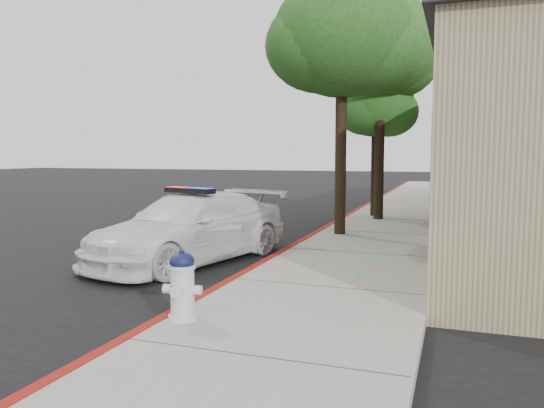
% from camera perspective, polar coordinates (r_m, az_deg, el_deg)
% --- Properties ---
extents(ground, '(120.00, 120.00, 0.00)m').
position_cam_1_polar(ground, '(8.87, -4.68, -8.95)').
color(ground, black).
rests_on(ground, ground).
extents(sidewalk, '(3.20, 60.00, 0.15)m').
position_cam_1_polar(sidewalk, '(11.21, 9.22, -5.56)').
color(sidewalk, gray).
rests_on(sidewalk, ground).
extents(red_curb, '(0.14, 60.00, 0.16)m').
position_cam_1_polar(red_curb, '(11.57, 1.67, -5.12)').
color(red_curb, '#9D1B11').
rests_on(red_curb, ground).
extents(police_car, '(3.17, 5.18, 1.52)m').
position_cam_1_polar(police_car, '(10.89, -8.85, -2.52)').
color(police_car, white).
rests_on(police_car, ground).
extents(fire_hydrant, '(0.50, 0.43, 0.87)m').
position_cam_1_polar(fire_hydrant, '(6.67, -9.69, -8.66)').
color(fire_hydrant, silver).
rests_on(fire_hydrant, sidewalk).
extents(street_tree_near, '(3.85, 3.53, 6.47)m').
position_cam_1_polar(street_tree_near, '(13.85, 7.61, 16.95)').
color(street_tree_near, black).
rests_on(street_tree_near, sidewalk).
extents(street_tree_mid, '(3.62, 3.76, 6.90)m').
position_cam_1_polar(street_tree_mid, '(17.26, 11.76, 15.86)').
color(street_tree_mid, black).
rests_on(street_tree_mid, sidewalk).
extents(street_tree_far, '(2.65, 2.50, 4.74)m').
position_cam_1_polar(street_tree_far, '(17.84, 11.19, 10.19)').
color(street_tree_far, black).
rests_on(street_tree_far, sidewalk).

